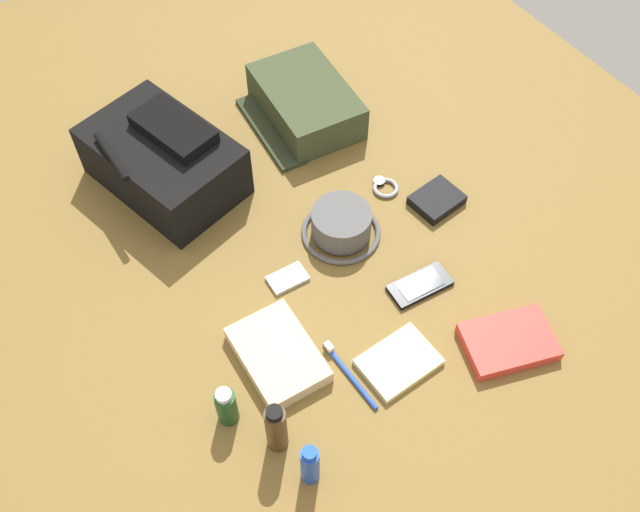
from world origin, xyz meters
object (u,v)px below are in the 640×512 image
at_px(wallet, 438,201).
at_px(paperback_novel, 508,342).
at_px(folded_towel, 278,355).
at_px(bucket_hat, 341,225).
at_px(deodorant_spray, 310,465).
at_px(notepad, 398,362).
at_px(shampoo_bottle, 226,406).
at_px(backpack, 164,160).
at_px(cologne_bottle, 276,428).
at_px(toothbrush, 347,371).
at_px(toiletry_pouch, 305,103).
at_px(cell_phone, 420,285).
at_px(wristwatch, 385,187).
at_px(media_player, 288,278).

bearing_deg(wallet, paperback_novel, 156.41).
distance_m(wallet, folded_towel, 0.54).
bearing_deg(bucket_hat, paperback_novel, -164.01).
xyz_separation_m(deodorant_spray, wallet, (0.37, -0.60, -0.05)).
distance_m(paperback_novel, notepad, 0.23).
xyz_separation_m(deodorant_spray, shampoo_bottle, (0.18, 0.07, -0.01)).
xyz_separation_m(backpack, cologne_bottle, (-0.70, 0.12, -0.00)).
height_order(deodorant_spray, toothbrush, deodorant_spray).
relative_size(shampoo_bottle, folded_towel, 0.52).
distance_m(toiletry_pouch, paperback_novel, 0.79).
height_order(cell_phone, wallet, wallet).
bearing_deg(wristwatch, folded_towel, 118.63).
xyz_separation_m(cologne_bottle, folded_towel, (0.15, -0.09, -0.05)).
relative_size(backpack, shampoo_bottle, 3.82).
distance_m(shampoo_bottle, wristwatch, 0.66).
xyz_separation_m(toiletry_pouch, wallet, (-0.42, -0.10, -0.03)).
height_order(paperback_novel, folded_towel, folded_towel).
bearing_deg(wallet, folded_towel, 98.62).
xyz_separation_m(bucket_hat, paperback_novel, (-0.42, -0.12, -0.02)).
bearing_deg(notepad, toothbrush, 64.77).
xyz_separation_m(shampoo_bottle, notepad, (-0.09, -0.34, -0.04)).
bearing_deg(cell_phone, deodorant_spray, 116.91).
bearing_deg(cologne_bottle, deodorant_spray, -169.35).
relative_size(deodorant_spray, wristwatch, 1.72).
distance_m(media_player, notepad, 0.30).
bearing_deg(bucket_hat, notepad, 164.87).
xyz_separation_m(cell_phone, wallet, (0.16, -0.18, 0.01)).
bearing_deg(bucket_hat, backpack, 35.26).
bearing_deg(cologne_bottle, toiletry_pouch, -36.15).
distance_m(cologne_bottle, toothbrush, 0.21).
relative_size(deodorant_spray, cell_phone, 0.87).
relative_size(toiletry_pouch, bucket_hat, 1.73).
distance_m(deodorant_spray, cell_phone, 0.48).
xyz_separation_m(wristwatch, notepad, (-0.39, 0.25, 0.00)).
bearing_deg(paperback_novel, media_player, 36.94).
bearing_deg(toiletry_pouch, folded_towel, 142.74).
relative_size(toothbrush, notepad, 1.15).
relative_size(bucket_hat, media_player, 2.09).
height_order(backpack, wristwatch, backpack).
xyz_separation_m(backpack, toothbrush, (-0.65, -0.07, -0.07)).
relative_size(cell_phone, wallet, 1.27).
bearing_deg(paperback_novel, backpack, 25.62).
bearing_deg(deodorant_spray, toiletry_pouch, -32.23).
height_order(shampoo_bottle, media_player, shampoo_bottle).
xyz_separation_m(cologne_bottle, media_player, (0.30, -0.21, -0.06)).
bearing_deg(deodorant_spray, folded_towel, -17.84).
bearing_deg(media_player, deodorant_spray, 153.37).
distance_m(backpack, cell_phone, 0.66).
distance_m(wallet, notepad, 0.43).
height_order(shampoo_bottle, folded_towel, shampoo_bottle).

